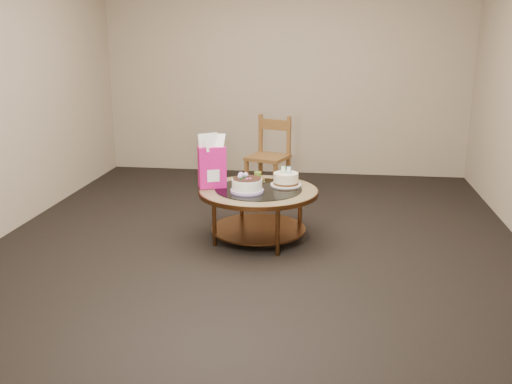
# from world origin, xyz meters

# --- Properties ---
(ground) EXTENTS (5.00, 5.00, 0.00)m
(ground) POSITION_xyz_m (0.00, 0.00, 0.00)
(ground) COLOR black
(ground) RESTS_ON ground
(room_walls) EXTENTS (4.52, 5.02, 2.61)m
(room_walls) POSITION_xyz_m (0.00, 0.00, 1.54)
(room_walls) COLOR tan
(room_walls) RESTS_ON ground
(coffee_table) EXTENTS (1.02, 1.02, 0.46)m
(coffee_table) POSITION_xyz_m (0.00, -0.00, 0.38)
(coffee_table) COLOR #563118
(coffee_table) RESTS_ON ground
(decorated_cake) EXTENTS (0.28, 0.28, 0.16)m
(decorated_cake) POSITION_xyz_m (-0.08, -0.11, 0.51)
(decorated_cake) COLOR #BCA2E5
(decorated_cake) RESTS_ON coffee_table
(cream_cake) EXTENTS (0.27, 0.27, 0.17)m
(cream_cake) POSITION_xyz_m (0.22, 0.15, 0.51)
(cream_cake) COLOR white
(cream_cake) RESTS_ON coffee_table
(gift_bag) EXTENTS (0.26, 0.22, 0.46)m
(gift_bag) POSITION_xyz_m (-0.40, 0.00, 0.68)
(gift_bag) COLOR #D81488
(gift_bag) RESTS_ON coffee_table
(pillar_candle) EXTENTS (0.14, 0.14, 0.10)m
(pillar_candle) POSITION_xyz_m (-0.04, 0.25, 0.49)
(pillar_candle) COLOR #D7B558
(pillar_candle) RESTS_ON coffee_table
(dining_chair) EXTENTS (0.51, 0.51, 0.87)m
(dining_chair) POSITION_xyz_m (-0.07, 1.43, 0.44)
(dining_chair) COLOR brown
(dining_chair) RESTS_ON ground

